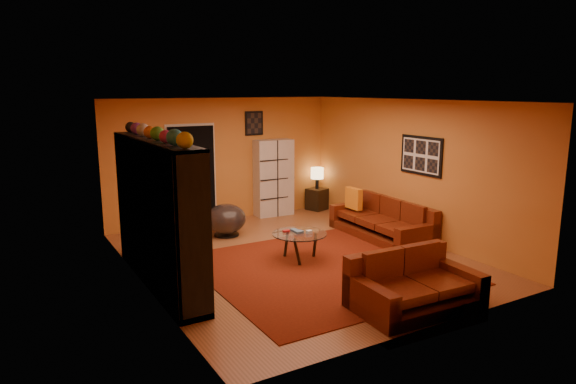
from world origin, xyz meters
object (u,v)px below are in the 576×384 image
bowl_chair (226,219)px  storage_cabinet (274,178)px  side_table (317,199)px  coffee_table (299,236)px  tv (160,217)px  loveseat (411,285)px  sofa (384,222)px  table_lamp (317,174)px  entertainment_unit (158,213)px

bowl_chair → storage_cabinet: bearing=32.1°
side_table → coffee_table: bearing=-127.9°
storage_cabinet → bowl_chair: size_ratio=2.23×
tv → side_table: size_ratio=1.82×
coffee_table → storage_cabinet: bearing=69.2°
loveseat → coffee_table: size_ratio=1.85×
sofa → table_lamp: bearing=89.6°
loveseat → side_table: bearing=-17.9°
sofa → loveseat: bearing=-122.4°
coffee_table → bowl_chair: bearing=103.6°
entertainment_unit → tv: 0.10m
coffee_table → table_lamp: bearing=52.1°
sofa → tv: bearing=-175.5°
coffee_table → sofa: bearing=9.6°
sofa → coffee_table: (-2.13, -0.36, 0.12)m
tv → loveseat: size_ratio=0.55×
storage_cabinet → table_lamp: (1.12, -0.05, 0.00)m
bowl_chair → table_lamp: table_lamp is taller
storage_cabinet → table_lamp: 1.13m
tv → sofa: 4.42m
sofa → side_table: (0.11, 2.52, -0.03)m
entertainment_unit → storage_cabinet: (3.40, 2.80, -0.20)m
storage_cabinet → side_table: 1.27m
coffee_table → side_table: bearing=52.1°
sofa → side_table: sofa is taller
coffee_table → storage_cabinet: (1.11, 2.93, 0.44)m
coffee_table → side_table: 3.65m
loveseat → bowl_chair: (-0.77, 4.22, 0.05)m
bowl_chair → side_table: (2.71, 0.94, -0.08)m
loveseat → side_table: 5.51m
entertainment_unit → loveseat: (2.59, -2.41, -0.77)m
table_lamp → coffee_table: bearing=-127.9°
coffee_table → bowl_chair: (-0.47, 1.93, -0.08)m
storage_cabinet → table_lamp: storage_cabinet is taller
entertainment_unit → sofa: entertainment_unit is taller
storage_cabinet → coffee_table: bearing=-108.7°
storage_cabinet → side_table: size_ratio=3.38×
sofa → coffee_table: 2.16m
sofa → bowl_chair: size_ratio=2.95×
sofa → storage_cabinet: storage_cabinet is taller
sofa → storage_cabinet: size_ratio=1.32×
entertainment_unit → bowl_chair: (1.82, 1.81, -0.72)m
coffee_table → tv: bearing=175.5°
sofa → loveseat: 3.21m
entertainment_unit → tv: (0.05, 0.05, -0.07)m
storage_cabinet → side_table: (1.12, -0.05, -0.60)m
tv → storage_cabinet: 4.34m
side_table → tv: bearing=-148.9°
tv → sofa: (4.36, 0.18, -0.70)m
sofa → bowl_chair: 3.03m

